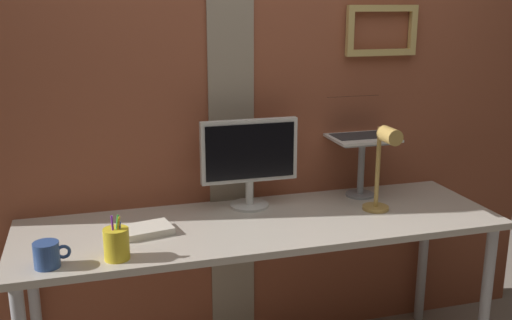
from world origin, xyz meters
TOP-DOWN VIEW (x-y plane):
  - brick_wall_back at (-0.00, 0.48)m, footprint 3.04×0.16m
  - desk at (-0.06, 0.10)m, footprint 2.09×0.65m
  - monitor at (-0.06, 0.30)m, footprint 0.45×0.18m
  - laptop_stand at (0.50, 0.30)m, footprint 0.28×0.22m
  - laptop at (0.50, 0.36)m, footprint 0.31×0.28m
  - desk_lamp at (0.48, 0.04)m, footprint 0.12×0.20m
  - pen_cup at (-0.69, -0.13)m, footprint 0.09×0.09m
  - coffee_mug at (-0.93, -0.12)m, footprint 0.13×0.09m
  - paper_clutter_stack at (-0.56, 0.10)m, footprint 0.22×0.18m

SIDE VIEW (x-z plane):
  - desk at x=-0.06m, z-range 0.31..1.08m
  - paper_clutter_stack at x=-0.56m, z-range 0.77..0.80m
  - coffee_mug at x=-0.93m, z-range 0.77..0.87m
  - pen_cup at x=-0.69m, z-range 0.75..0.92m
  - laptop_stand at x=0.50m, z-range 0.82..1.10m
  - monitor at x=-0.06m, z-range 0.81..1.22m
  - desk_lamp at x=0.48m, z-range 0.82..1.22m
  - laptop at x=0.50m, z-range 1.00..1.21m
  - brick_wall_back at x=0.00m, z-range 0.00..2.40m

